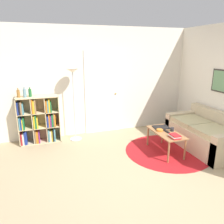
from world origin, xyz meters
TOP-DOWN VIEW (x-y plane):
  - ground_plane at (0.00, 0.00)m, footprint 14.00×14.00m
  - wall_back at (-0.00, 2.59)m, footprint 7.41×0.11m
  - wall_right at (2.23, 1.28)m, footprint 0.08×5.57m
  - rug at (0.93, 1.01)m, footprint 1.76×1.76m
  - bookshelf at (-1.61, 2.38)m, footprint 0.90×0.34m
  - floor_lamp at (-0.80, 2.26)m, footprint 0.31×0.31m
  - couch at (1.81, 0.93)m, footprint 0.87×1.65m
  - coffee_table at (0.85, 1.00)m, footprint 0.44×0.91m
  - laptop at (0.89, 1.24)m, footprint 0.34×0.28m
  - bowl at (0.75, 1.07)m, footprint 0.13×0.13m
  - book_stack_on_table at (0.84, 0.67)m, footprint 0.17×0.22m
  - cup at (0.99, 0.99)m, footprint 0.08×0.08m
  - remote at (0.86, 0.99)m, footprint 0.05×0.17m
  - bottle_left at (-1.96, 2.40)m, footprint 0.07×0.07m
  - bottle_middle at (-1.83, 2.35)m, footprint 0.07×0.07m
  - bottle_right at (-1.72, 2.39)m, footprint 0.07×0.07m

SIDE VIEW (x-z plane):
  - ground_plane at x=0.00m, z-range 0.00..0.00m
  - rug at x=0.93m, z-range 0.00..0.01m
  - couch at x=1.81m, z-range -0.10..0.69m
  - coffee_table at x=0.85m, z-range 0.17..0.62m
  - laptop at x=0.89m, z-range 0.45..0.47m
  - remote at x=0.86m, z-range 0.45..0.47m
  - bowl at x=0.75m, z-range 0.45..0.49m
  - book_stack_on_table at x=0.84m, z-range 0.45..0.51m
  - cup at x=0.99m, z-range 0.45..0.52m
  - bookshelf at x=-1.61m, z-range -0.02..1.05m
  - bottle_left at x=-1.96m, z-range 1.06..1.26m
  - bottle_right at x=-1.72m, z-range 1.05..1.26m
  - bottle_middle at x=-1.83m, z-range 1.05..1.28m
  - wall_back at x=0.00m, z-range -0.01..2.59m
  - wall_right at x=2.23m, z-range 0.00..2.60m
  - floor_lamp at x=-0.80m, z-range 0.56..2.24m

